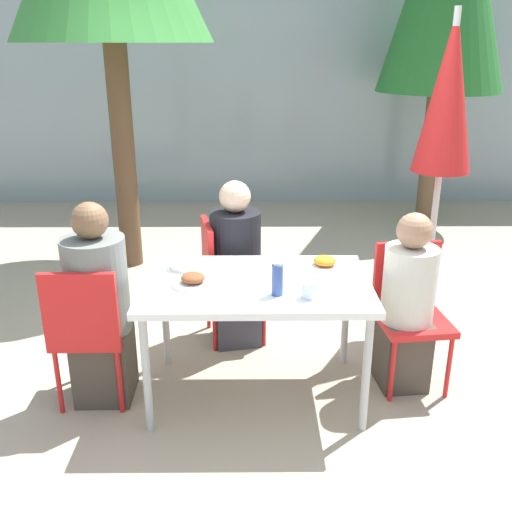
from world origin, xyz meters
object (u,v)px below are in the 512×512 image
salad_bowl (185,263)px  person_right (407,307)px  person_far (236,269)px  drinking_cup (310,290)px  chair_left (88,326)px  bottle (277,279)px  person_left (99,310)px  chair_right (410,304)px  closed_umbrella (447,105)px  chair_far (223,272)px

salad_bowl → person_right: bearing=-4.5°
person_far → drinking_cup: (0.41, -0.87, 0.23)m
chair_left → bottle: 1.10m
chair_left → drinking_cup: bearing=-6.7°
person_left → bottle: person_left is taller
chair_left → drinking_cup: 1.25m
chair_right → closed_umbrella: bearing=-121.1°
chair_right → chair_far: same height
chair_left → person_far: bearing=42.3°
person_right → chair_far: size_ratio=1.27×
chair_left → closed_umbrella: size_ratio=0.39×
person_right → chair_left: bearing=-0.3°
salad_bowl → bottle: bearing=-35.9°
chair_far → person_far: 0.10m
chair_right → drinking_cup: bearing=25.4°
chair_far → person_far: size_ratio=0.75×
closed_umbrella → drinking_cup: size_ratio=25.89×
person_far → salad_bowl: bearing=-43.3°
person_right → closed_umbrella: 1.37m
bottle → drinking_cup: bottle is taller
person_right → closed_umbrella: closed_umbrella is taller
chair_far → drinking_cup: chair_far is taller
person_right → closed_umbrella: size_ratio=0.50×
chair_far → closed_umbrella: closed_umbrella is taller
bottle → closed_umbrella: bearing=42.8°
chair_left → person_left: bearing=58.1°
person_left → drinking_cup: person_left is taller
chair_far → drinking_cup: bearing=17.3°
drinking_cup → chair_far: bearing=118.6°
person_right → drinking_cup: (-0.61, -0.32, 0.25)m
person_left → drinking_cup: (1.16, -0.21, 0.21)m
closed_umbrella → drinking_cup: closed_umbrella is taller
person_right → chair_far: person_right is taller
person_left → salad_bowl: (0.47, 0.21, 0.20)m
person_right → person_far: person_far is taller
bottle → salad_bowl: size_ratio=1.11×
person_left → person_far: bearing=40.8°
chair_far → closed_umbrella: size_ratio=0.39×
chair_left → person_far: (0.80, 0.75, 0.04)m
person_far → drinking_cup: 0.99m
person_right → drinking_cup: 0.73m
closed_umbrella → person_far: bearing=-171.1°
chair_right → person_far: (-1.06, 0.47, 0.04)m
chair_far → bottle: bearing=9.5°
chair_right → chair_far: (-1.15, 0.51, 0.00)m
chair_far → salad_bowl: size_ratio=5.08×
person_left → bottle: size_ratio=6.35×
person_far → bottle: (0.24, -0.84, 0.28)m
person_left → bottle: bearing=-10.4°
chair_left → chair_right: size_ratio=1.00×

